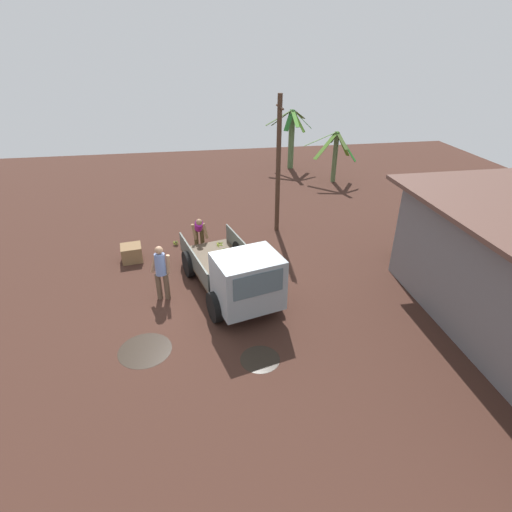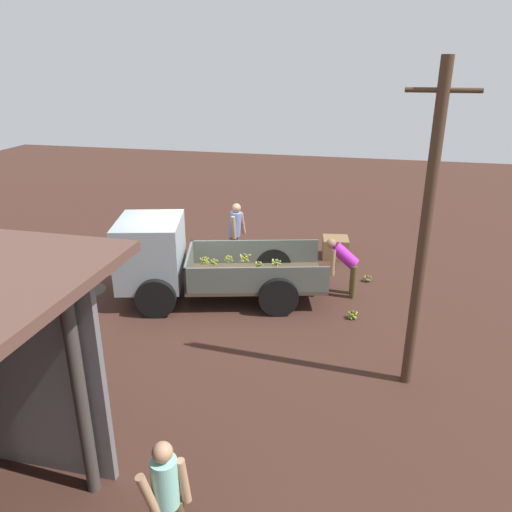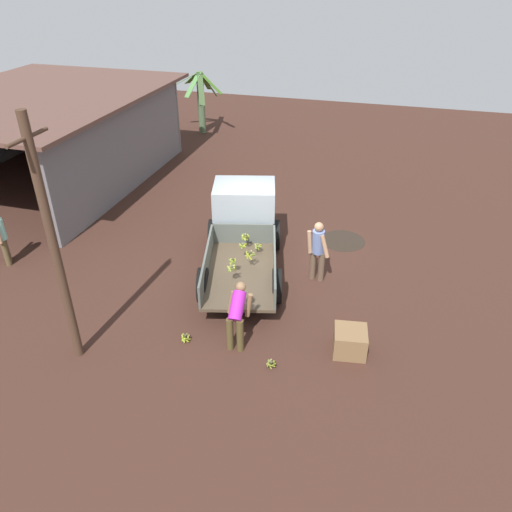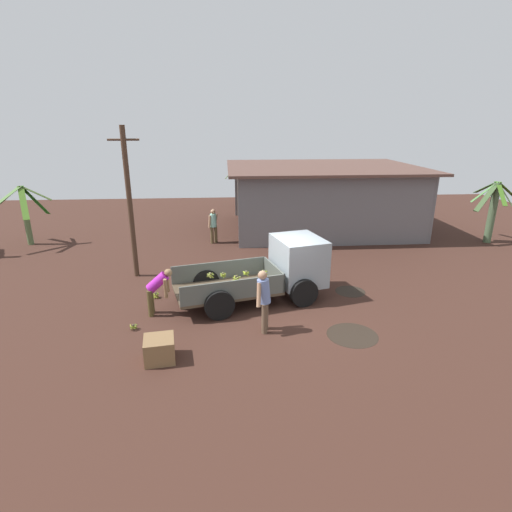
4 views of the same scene
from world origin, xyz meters
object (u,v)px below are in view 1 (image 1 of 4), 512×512
utility_pole (278,165)px  person_worker_loading (199,230)px  cargo_truck (240,277)px  person_bystander_near_shed (402,231)px  banana_bunch_on_ground_1 (230,242)px  wooden_crate_0 (132,253)px  banana_bunch_on_ground_0 (176,243)px  person_foreground_visitor (161,270)px

utility_pole → person_worker_loading: bearing=-67.9°
cargo_truck → person_bystander_near_shed: cargo_truck is taller
utility_pole → banana_bunch_on_ground_1: bearing=-63.6°
person_worker_loading → wooden_crate_0: 2.43m
cargo_truck → banana_bunch_on_ground_1: 4.02m
cargo_truck → utility_pole: (-4.91, 2.10, 1.66)m
utility_pole → wooden_crate_0: (1.63, -5.43, -2.34)m
person_worker_loading → cargo_truck: bearing=11.9°
cargo_truck → banana_bunch_on_ground_0: cargo_truck is taller
person_foreground_visitor → utility_pole: bearing=-36.0°
person_foreground_visitor → wooden_crate_0: (-2.49, -1.15, -0.65)m
wooden_crate_0 → person_foreground_visitor: bearing=24.8°
utility_pole → person_worker_loading: (1.25, -3.09, -1.82)m
banana_bunch_on_ground_1 → person_bystander_near_shed: bearing=74.3°
banana_bunch_on_ground_1 → banana_bunch_on_ground_0: bearing=-97.6°
person_foreground_visitor → person_bystander_near_shed: size_ratio=1.08×
utility_pole → person_foreground_visitor: utility_pole is taller
cargo_truck → person_worker_loading: (-3.66, -0.99, -0.16)m
cargo_truck → banana_bunch_on_ground_1: bearing=163.7°
person_worker_loading → person_foreground_visitor: bearing=-25.7°
person_foreground_visitor → banana_bunch_on_ground_0: bearing=4.9°
utility_pole → person_foreground_visitor: (4.12, -4.27, -1.69)m
person_foreground_visitor → banana_bunch_on_ground_0: (-3.40, 0.31, -0.83)m
person_foreground_visitor → wooden_crate_0: person_foreground_visitor is taller
banana_bunch_on_ground_0 → cargo_truck: bearing=24.0°
person_bystander_near_shed → banana_bunch_on_ground_1: (-1.65, -5.87, -0.76)m
banana_bunch_on_ground_0 → wooden_crate_0: (0.90, -1.46, 0.18)m
utility_pole → person_bystander_near_shed: size_ratio=3.31×
person_worker_loading → banana_bunch_on_ground_1: (-0.27, 1.10, -0.69)m
person_bystander_near_shed → cargo_truck: bearing=163.3°
banana_bunch_on_ground_0 → wooden_crate_0: 1.73m
person_bystander_near_shed → banana_bunch_on_ground_0: person_bystander_near_shed is taller
cargo_truck → person_foreground_visitor: cargo_truck is taller
cargo_truck → person_foreground_visitor: size_ratio=2.85×
utility_pole → banana_bunch_on_ground_1: (0.99, -1.98, -2.52)m
person_foreground_visitor → banana_bunch_on_ground_1: 3.97m
person_bystander_near_shed → utility_pole: bearing=108.3°
person_foreground_visitor → person_worker_loading: bearing=-12.4°
person_bystander_near_shed → banana_bunch_on_ground_1: 6.14m
banana_bunch_on_ground_0 → wooden_crate_0: size_ratio=0.32×
utility_pole → person_worker_loading: size_ratio=3.79×
person_foreground_visitor → wooden_crate_0: 2.82m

